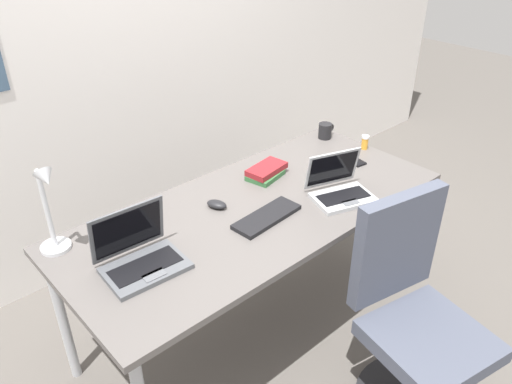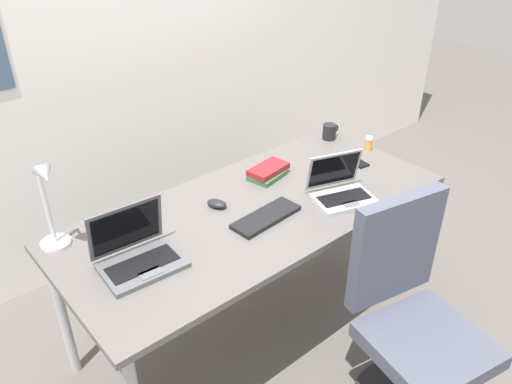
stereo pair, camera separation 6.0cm
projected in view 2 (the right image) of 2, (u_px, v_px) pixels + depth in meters
The scene contains 13 objects.
ground_plane at pixel (256, 325), 2.67m from camera, with size 12.00×12.00×0.00m, color #56514C.
wall_back at pixel (124, 36), 2.72m from camera, with size 6.00×0.13×2.60m.
desk at pixel (256, 218), 2.32m from camera, with size 1.80×0.80×0.74m.
desk_lamp at pixel (49, 207), 1.93m from camera, with size 0.12×0.18×0.40m.
laptop_near_mouse at pixel (341, 190), 2.34m from camera, with size 0.33×0.30×0.20m.
laptop_back_left at pixel (138, 254), 1.92m from camera, with size 0.32×0.26×0.23m.
external_keyboard at pixel (266, 217), 2.20m from camera, with size 0.33×0.12×0.02m, color black.
computer_mouse at pixel (217, 204), 2.28m from camera, with size 0.06×0.10×0.03m, color black.
cell_phone at pixel (356, 162), 2.66m from camera, with size 0.06×0.14×0.01m, color black.
pill_bottle at pixel (369, 143), 2.77m from camera, with size 0.04×0.04×0.08m.
book_stack at pixel (268, 172), 2.52m from camera, with size 0.23×0.16×0.05m.
coffee_mug at pixel (330, 132), 2.90m from camera, with size 0.11×0.08×0.09m.
office_chair at pixel (412, 335), 2.09m from camera, with size 0.52×0.58×0.97m.
Camera 2 is at (-1.25, -1.47, 1.97)m, focal length 35.51 mm.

